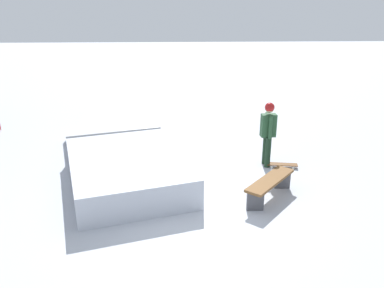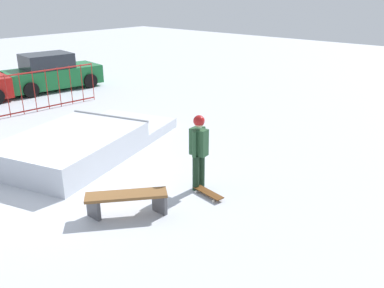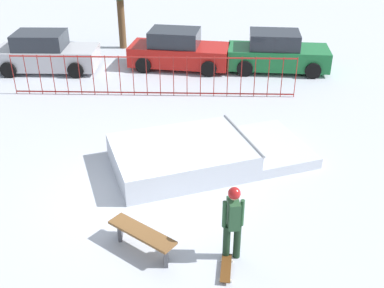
{
  "view_description": "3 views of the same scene",
  "coord_description": "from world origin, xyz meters",
  "px_view_note": "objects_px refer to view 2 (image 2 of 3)",
  "views": [
    {
      "loc": [
        -7.92,
        -0.13,
        4.36
      ],
      "look_at": [
        1.16,
        -0.46,
        0.9
      ],
      "focal_mm": 37.62,
      "sensor_mm": 36.0,
      "label": 1
    },
    {
      "loc": [
        -4.49,
        -7.8,
        4.25
      ],
      "look_at": [
        1.91,
        -2.22,
        1.0
      ],
      "focal_mm": 38.14,
      "sensor_mm": 36.0,
      "label": 2
    },
    {
      "loc": [
        0.77,
        -9.81,
        6.76
      ],
      "look_at": [
        1.21,
        1.34,
        0.6
      ],
      "focal_mm": 43.82,
      "sensor_mm": 36.0,
      "label": 3
    }
  ],
  "objects_px": {
    "skater": "(199,147)",
    "park_bench": "(127,199)",
    "skate_ramp": "(83,143)",
    "skateboard": "(208,193)",
    "parked_car_green": "(52,73)"
  },
  "relations": [
    {
      "from": "skate_ramp",
      "to": "skateboard",
      "type": "relative_size",
      "value": 7.21
    },
    {
      "from": "parked_car_green",
      "to": "park_bench",
      "type": "bearing_deg",
      "value": -106.76
    },
    {
      "from": "skate_ramp",
      "to": "park_bench",
      "type": "bearing_deg",
      "value": -128.24
    },
    {
      "from": "skater",
      "to": "skate_ramp",
      "type": "bearing_deg",
      "value": -177.43
    },
    {
      "from": "skate_ramp",
      "to": "park_bench",
      "type": "height_order",
      "value": "skate_ramp"
    },
    {
      "from": "skater",
      "to": "skateboard",
      "type": "relative_size",
      "value": 2.1
    },
    {
      "from": "skater",
      "to": "park_bench",
      "type": "relative_size",
      "value": 1.16
    },
    {
      "from": "skater",
      "to": "skateboard",
      "type": "distance_m",
      "value": 1.03
    },
    {
      "from": "park_bench",
      "to": "parked_car_green",
      "type": "xyz_separation_m",
      "value": [
        4.98,
        10.9,
        0.37
      ]
    },
    {
      "from": "skate_ramp",
      "to": "skater",
      "type": "bearing_deg",
      "value": -98.98
    },
    {
      "from": "skateboard",
      "to": "park_bench",
      "type": "distance_m",
      "value": 1.86
    },
    {
      "from": "skateboard",
      "to": "parked_car_green",
      "type": "relative_size",
      "value": 0.19
    },
    {
      "from": "skateboard",
      "to": "park_bench",
      "type": "bearing_deg",
      "value": -103.83
    },
    {
      "from": "skater",
      "to": "skateboard",
      "type": "bearing_deg",
      "value": -25.42
    },
    {
      "from": "skate_ramp",
      "to": "park_bench",
      "type": "relative_size",
      "value": 3.98
    }
  ]
}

